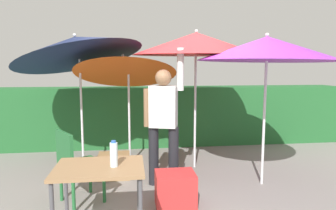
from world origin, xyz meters
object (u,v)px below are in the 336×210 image
object	(u,v)px
umbrella_yellow	(196,44)
cooler_box	(175,190)
umbrella_rainbow	(267,49)
bottle_water	(114,154)
folding_table	(100,176)
umbrella_navy	(77,48)
person_vendor	(163,119)
chair_plastic	(76,162)
crate_cardboard	(114,166)
umbrella_orange	(126,66)

from	to	relation	value
umbrella_yellow	cooler_box	distance (m)	2.30
umbrella_rainbow	bottle_water	distance (m)	2.51
folding_table	bottle_water	bearing A→B (deg)	-11.68
umbrella_yellow	bottle_water	xyz separation A→B (m)	(-1.19, -2.00, -1.15)
umbrella_navy	person_vendor	size ratio (longest dim) A/B	1.31
folding_table	bottle_water	xyz separation A→B (m)	(0.13, -0.03, 0.20)
umbrella_rainbow	umbrella_navy	bearing A→B (deg)	158.45
umbrella_yellow	umbrella_navy	xyz separation A→B (m)	(-1.85, 0.21, -0.06)
chair_plastic	crate_cardboard	xyz separation A→B (m)	(0.40, 0.82, -0.34)
umbrella_orange	umbrella_navy	size ratio (longest dim) A/B	0.84
umbrella_yellow	crate_cardboard	distance (m)	2.25
umbrella_orange	chair_plastic	size ratio (longest dim) A/B	2.32
chair_plastic	umbrella_orange	bearing A→B (deg)	67.40
umbrella_rainbow	bottle_water	world-z (taller)	umbrella_rainbow
folding_table	umbrella_rainbow	bearing A→B (deg)	28.58
crate_cardboard	umbrella_rainbow	bearing A→B (deg)	-14.39
umbrella_yellow	umbrella_navy	distance (m)	1.86
umbrella_navy	bottle_water	xyz separation A→B (m)	(0.66, -2.21, -1.09)
umbrella_yellow	person_vendor	bearing A→B (deg)	-130.89
umbrella_orange	folding_table	world-z (taller)	umbrella_orange
umbrella_orange	crate_cardboard	xyz separation A→B (m)	(-0.19, -0.59, -1.49)
chair_plastic	crate_cardboard	size ratio (longest dim) A/B	1.93
cooler_box	folding_table	xyz separation A→B (m)	(-0.79, -0.62, 0.44)
umbrella_rainbow	bottle_water	xyz separation A→B (m)	(-1.97, -1.17, -1.02)
umbrella_orange	umbrella_navy	xyz separation A→B (m)	(-0.75, -0.08, 0.28)
umbrella_yellow	crate_cardboard	world-z (taller)	umbrella_yellow
chair_plastic	folding_table	bearing A→B (deg)	-66.73
person_vendor	umbrella_rainbow	bearing A→B (deg)	-5.87
person_vendor	chair_plastic	distance (m)	1.25
umbrella_rainbow	cooler_box	bearing A→B (deg)	-158.31
umbrella_rainbow	umbrella_orange	xyz separation A→B (m)	(-1.88, 1.12, -0.21)
umbrella_rainbow	umbrella_yellow	xyz separation A→B (m)	(-0.78, 0.83, 0.12)
umbrella_yellow	chair_plastic	xyz separation A→B (m)	(-1.69, -1.11, -1.48)
umbrella_navy	folding_table	xyz separation A→B (m)	(0.53, -2.18, -1.29)
umbrella_orange	bottle_water	bearing A→B (deg)	-92.14
person_vendor	bottle_water	bearing A→B (deg)	-114.46
umbrella_orange	umbrella_navy	bearing A→B (deg)	-173.97
umbrella_orange	umbrella_yellow	bearing A→B (deg)	-14.77
umbrella_yellow	crate_cardboard	xyz separation A→B (m)	(-1.29, -0.29, -1.82)
umbrella_navy	crate_cardboard	bearing A→B (deg)	-42.22
umbrella_navy	person_vendor	world-z (taller)	umbrella_navy
umbrella_yellow	bottle_water	world-z (taller)	umbrella_yellow
umbrella_yellow	umbrella_navy	bearing A→B (deg)	173.46
umbrella_rainbow	umbrella_orange	distance (m)	2.20
umbrella_orange	chair_plastic	distance (m)	1.91
folding_table	cooler_box	bearing A→B (deg)	38.20
umbrella_yellow	crate_cardboard	size ratio (longest dim) A/B	4.80
chair_plastic	bottle_water	bearing A→B (deg)	-60.46
chair_plastic	cooler_box	xyz separation A→B (m)	(1.16, -0.23, -0.31)
crate_cardboard	folding_table	distance (m)	1.74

